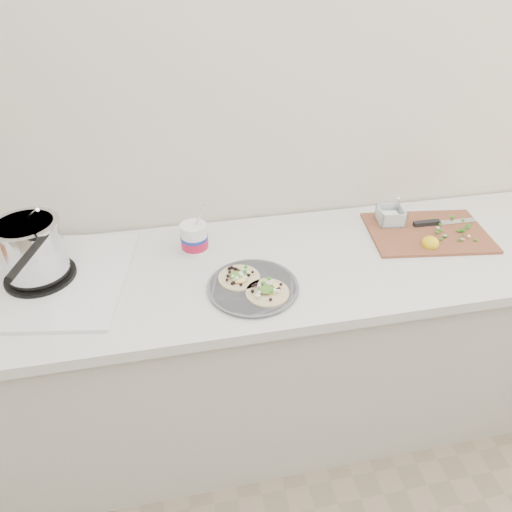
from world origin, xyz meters
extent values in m
cube|color=beige|center=(0.00, 1.73, 1.30)|extent=(3.50, 0.05, 2.60)
cube|color=beige|center=(0.00, 1.43, 0.43)|extent=(2.40, 0.62, 0.86)
cube|color=silver|center=(0.00, 1.41, 0.88)|extent=(2.44, 0.66, 0.04)
cube|color=silver|center=(-0.78, 1.47, 0.91)|extent=(0.64, 0.61, 0.01)
cylinder|color=black|center=(-0.78, 1.47, 0.92)|extent=(0.23, 0.23, 0.01)
torus|color=black|center=(-0.78, 1.47, 0.94)|extent=(0.20, 0.20, 0.02)
cylinder|color=silver|center=(-0.78, 1.47, 1.04)|extent=(0.20, 0.20, 0.18)
cylinder|color=#57585E|center=(-0.09, 1.29, 0.91)|extent=(0.29, 0.29, 0.01)
cylinder|color=#57585E|center=(-0.09, 1.29, 0.91)|extent=(0.30, 0.30, 0.00)
cylinder|color=white|center=(-0.25, 1.54, 0.96)|extent=(0.10, 0.10, 0.12)
cylinder|color=#B01338|center=(-0.25, 1.54, 0.95)|extent=(0.10, 0.10, 0.04)
cylinder|color=#192D99|center=(-0.25, 1.54, 0.97)|extent=(0.10, 0.10, 0.01)
cube|color=brown|center=(0.65, 1.49, 0.91)|extent=(0.49, 0.37, 0.01)
cube|color=white|center=(0.53, 1.58, 0.93)|extent=(0.06, 0.06, 0.03)
ellipsoid|color=yellow|center=(0.60, 1.39, 0.93)|extent=(0.06, 0.06, 0.05)
cube|color=silver|center=(0.79, 1.53, 0.91)|extent=(0.17, 0.03, 0.00)
cube|color=black|center=(0.66, 1.53, 0.92)|extent=(0.11, 0.02, 0.02)
camera|label=1|loc=(-0.31, 0.14, 1.86)|focal=32.00mm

